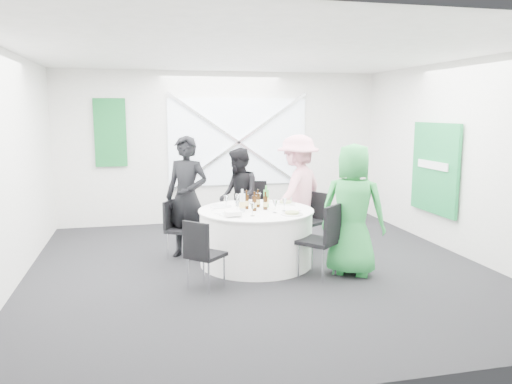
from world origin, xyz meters
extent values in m
plane|color=black|center=(0.00, 0.00, 0.00)|extent=(6.00, 6.00, 0.00)
plane|color=silver|center=(0.00, 0.00, 2.80)|extent=(6.00, 6.00, 0.00)
plane|color=white|center=(0.00, 3.00, 1.40)|extent=(6.00, 0.00, 6.00)
plane|color=white|center=(0.00, -3.00, 1.40)|extent=(6.00, 0.00, 6.00)
plane|color=white|center=(-3.00, 0.00, 1.40)|extent=(0.00, 6.00, 6.00)
plane|color=white|center=(3.00, 0.00, 1.40)|extent=(0.00, 6.00, 6.00)
cube|color=white|center=(0.30, 2.96, 1.50)|extent=(2.60, 0.03, 1.60)
cube|color=silver|center=(0.30, 2.92, 1.50)|extent=(2.63, 0.05, 1.84)
cube|color=silver|center=(0.30, 2.92, 1.50)|extent=(2.63, 0.05, 1.84)
cube|color=#136026|center=(-2.00, 2.95, 1.70)|extent=(0.55, 0.04, 1.20)
cube|color=#17803D|center=(2.94, 0.60, 1.20)|extent=(0.05, 1.20, 1.40)
cylinder|color=white|center=(0.00, 0.20, 0.37)|extent=(1.52, 1.52, 0.74)
cylinder|color=white|center=(0.00, 0.20, 0.75)|extent=(1.56, 1.56, 0.02)
cube|color=black|center=(0.21, 1.25, 0.47)|extent=(0.52, 0.52, 0.05)
cube|color=black|center=(0.25, 1.46, 0.73)|extent=(0.42, 0.12, 0.47)
cylinder|color=silver|center=(0.42, 1.39, 0.23)|extent=(0.02, 0.02, 0.45)
cylinder|color=silver|center=(0.07, 1.46, 0.23)|extent=(0.02, 0.02, 0.45)
cylinder|color=silver|center=(0.35, 1.04, 0.23)|extent=(0.02, 0.02, 0.45)
cylinder|color=silver|center=(0.00, 1.11, 0.23)|extent=(0.02, 0.02, 0.45)
cube|color=black|center=(-0.97, 0.73, 0.40)|extent=(0.51, 0.51, 0.04)
cube|color=black|center=(-1.13, 0.82, 0.62)|extent=(0.20, 0.33, 0.40)
cylinder|color=silver|center=(-1.03, 0.94, 0.19)|extent=(0.02, 0.02, 0.38)
cylinder|color=silver|center=(-1.18, 0.67, 0.19)|extent=(0.02, 0.02, 0.38)
cylinder|color=silver|center=(-0.77, 0.79, 0.19)|extent=(0.02, 0.02, 0.38)
cylinder|color=silver|center=(-0.91, 0.53, 0.19)|extent=(0.02, 0.02, 0.38)
cube|color=black|center=(0.97, 0.78, 0.41)|extent=(0.53, 0.53, 0.05)
cube|color=black|center=(1.13, 0.87, 0.64)|extent=(0.22, 0.33, 0.41)
cylinder|color=silver|center=(1.19, 0.72, 0.20)|extent=(0.02, 0.02, 0.39)
cylinder|color=silver|center=(1.03, 0.99, 0.20)|extent=(0.02, 0.02, 0.39)
cylinder|color=silver|center=(0.92, 0.56, 0.20)|extent=(0.02, 0.02, 0.39)
cylinder|color=silver|center=(0.76, 0.83, 0.20)|extent=(0.02, 0.02, 0.39)
cube|color=black|center=(0.63, -0.51, 0.46)|extent=(0.60, 0.60, 0.05)
cube|color=black|center=(0.76, -0.66, 0.71)|extent=(0.33, 0.30, 0.46)
cylinder|color=silver|center=(0.61, -0.75, 0.22)|extent=(0.02, 0.02, 0.44)
cylinder|color=silver|center=(0.87, -0.52, 0.22)|extent=(0.02, 0.02, 0.44)
cylinder|color=silver|center=(0.38, -0.49, 0.22)|extent=(0.02, 0.02, 0.44)
cylinder|color=silver|center=(0.64, -0.26, 0.22)|extent=(0.02, 0.02, 0.44)
cube|color=black|center=(-0.79, -0.61, 0.41)|extent=(0.54, 0.54, 0.05)
cube|color=black|center=(-0.92, -0.73, 0.63)|extent=(0.28, 0.28, 0.41)
cylinder|color=silver|center=(-1.01, -0.61, 0.19)|extent=(0.02, 0.02, 0.39)
cylinder|color=silver|center=(-0.79, -0.82, 0.19)|extent=(0.02, 0.02, 0.39)
cylinder|color=silver|center=(-0.80, -0.39, 0.19)|extent=(0.02, 0.02, 0.39)
cylinder|color=silver|center=(-0.58, -0.60, 0.19)|extent=(0.02, 0.02, 0.39)
imported|color=black|center=(-0.88, 0.75, 0.87)|extent=(0.76, 0.69, 1.74)
imported|color=black|center=(-0.02, 1.32, 0.76)|extent=(0.42, 0.74, 1.52)
imported|color=pink|center=(0.82, 0.92, 0.86)|extent=(1.18, 1.12, 1.73)
imported|color=green|center=(1.09, -0.50, 0.84)|extent=(0.98, 0.90, 1.68)
cylinder|color=white|center=(-0.05, 0.71, 0.77)|extent=(0.27, 0.27, 0.01)
cylinder|color=white|center=(-0.44, 0.49, 0.77)|extent=(0.30, 0.30, 0.01)
cylinder|color=white|center=(0.51, 0.52, 0.77)|extent=(0.27, 0.27, 0.01)
cylinder|color=#96B863|center=(0.51, 0.52, 0.79)|extent=(0.18, 0.18, 0.02)
cylinder|color=white|center=(0.37, -0.24, 0.77)|extent=(0.28, 0.28, 0.01)
cylinder|color=#96B863|center=(0.37, -0.24, 0.79)|extent=(0.18, 0.18, 0.02)
cylinder|color=white|center=(-0.41, -0.07, 0.77)|extent=(0.26, 0.26, 0.01)
cube|color=white|center=(-0.39, -0.19, 0.80)|extent=(0.21, 0.16, 0.06)
cylinder|color=#3A1E0A|center=(-0.12, 0.27, 0.86)|extent=(0.06, 0.06, 0.20)
cylinder|color=#3A1E0A|center=(-0.12, 0.27, 0.99)|extent=(0.02, 0.02, 0.06)
cylinder|color=#E5CD79|center=(-0.12, 0.27, 0.84)|extent=(0.06, 0.06, 0.07)
cylinder|color=#3A1E0A|center=(0.06, 0.35, 0.85)|extent=(0.06, 0.06, 0.19)
cylinder|color=#3A1E0A|center=(0.06, 0.35, 0.98)|extent=(0.02, 0.02, 0.06)
cylinder|color=#E5CD79|center=(0.06, 0.35, 0.84)|extent=(0.06, 0.06, 0.07)
cylinder|color=#3A1E0A|center=(0.12, 0.17, 0.85)|extent=(0.06, 0.06, 0.18)
cylinder|color=#3A1E0A|center=(0.12, 0.17, 0.97)|extent=(0.02, 0.02, 0.06)
cylinder|color=#E5CD79|center=(0.12, 0.17, 0.83)|extent=(0.06, 0.06, 0.06)
cylinder|color=#3A1E0A|center=(-0.04, 0.12, 0.86)|extent=(0.06, 0.06, 0.20)
cylinder|color=#3A1E0A|center=(-0.04, 0.12, 0.99)|extent=(0.02, 0.02, 0.06)
cylinder|color=#E5CD79|center=(-0.04, 0.12, 0.84)|extent=(0.06, 0.06, 0.07)
cylinder|color=green|center=(0.17, 0.32, 0.88)|extent=(0.08, 0.08, 0.24)
cylinder|color=green|center=(0.17, 0.32, 1.03)|extent=(0.03, 0.03, 0.06)
cylinder|color=#E5CD79|center=(0.17, 0.32, 0.86)|extent=(0.08, 0.08, 0.09)
cylinder|color=silver|center=(-0.21, 0.09, 0.88)|extent=(0.08, 0.08, 0.24)
cylinder|color=silver|center=(-0.21, 0.09, 1.03)|extent=(0.03, 0.03, 0.06)
cylinder|color=#E5CD79|center=(-0.21, 0.09, 0.86)|extent=(0.08, 0.08, 0.09)
cylinder|color=white|center=(0.19, -0.07, 0.76)|extent=(0.06, 0.06, 0.00)
cylinder|color=white|center=(0.19, -0.07, 0.81)|extent=(0.01, 0.01, 0.10)
cone|color=white|center=(0.19, -0.07, 0.89)|extent=(0.07, 0.07, 0.08)
cylinder|color=white|center=(-0.14, -0.20, 0.76)|extent=(0.06, 0.06, 0.00)
cylinder|color=white|center=(-0.14, -0.20, 0.81)|extent=(0.01, 0.01, 0.10)
cone|color=white|center=(-0.14, -0.20, 0.89)|extent=(0.07, 0.07, 0.08)
cylinder|color=white|center=(0.34, 0.01, 0.76)|extent=(0.06, 0.06, 0.00)
cylinder|color=white|center=(0.34, 0.01, 0.81)|extent=(0.01, 0.01, 0.10)
cone|color=white|center=(0.34, 0.01, 0.89)|extent=(0.07, 0.07, 0.08)
cylinder|color=white|center=(0.11, 0.51, 0.76)|extent=(0.06, 0.06, 0.00)
cylinder|color=white|center=(0.11, 0.51, 0.81)|extent=(0.01, 0.01, 0.10)
cone|color=white|center=(0.11, 0.51, 0.89)|extent=(0.07, 0.07, 0.08)
cylinder|color=white|center=(-0.30, 0.00, 0.76)|extent=(0.06, 0.06, 0.00)
cylinder|color=white|center=(-0.30, 0.00, 0.81)|extent=(0.01, 0.01, 0.10)
cone|color=white|center=(-0.30, 0.00, 0.89)|extent=(0.07, 0.07, 0.08)
cylinder|color=white|center=(-0.20, 0.50, 0.76)|extent=(0.06, 0.06, 0.00)
cylinder|color=white|center=(-0.20, 0.50, 0.81)|extent=(0.01, 0.01, 0.10)
cone|color=white|center=(-0.20, 0.50, 0.89)|extent=(0.07, 0.07, 0.08)
cylinder|color=white|center=(-0.37, 0.42, 0.76)|extent=(0.06, 0.06, 0.00)
cylinder|color=white|center=(-0.37, 0.42, 0.81)|extent=(0.01, 0.01, 0.10)
cone|color=white|center=(-0.37, 0.42, 0.89)|extent=(0.07, 0.07, 0.08)
cube|color=silver|center=(-0.37, 0.64, 0.76)|extent=(0.09, 0.13, 0.01)
cube|color=silver|center=(-0.57, 0.30, 0.76)|extent=(0.08, 0.14, 0.01)
cube|color=silver|center=(-0.54, 0.00, 0.76)|extent=(0.10, 0.13, 0.01)
cube|color=silver|center=(-0.35, -0.26, 0.76)|extent=(0.10, 0.13, 0.01)
cube|color=silver|center=(0.33, -0.27, 0.76)|extent=(0.10, 0.13, 0.01)
cube|color=silver|center=(0.51, -0.07, 0.76)|extent=(0.12, 0.12, 0.01)
cube|color=silver|center=(0.55, 0.37, 0.76)|extent=(0.10, 0.13, 0.01)
cube|color=silver|center=(0.37, 0.64, 0.76)|extent=(0.09, 0.13, 0.01)
camera|label=1|loc=(-1.51, -6.25, 2.08)|focal=35.00mm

